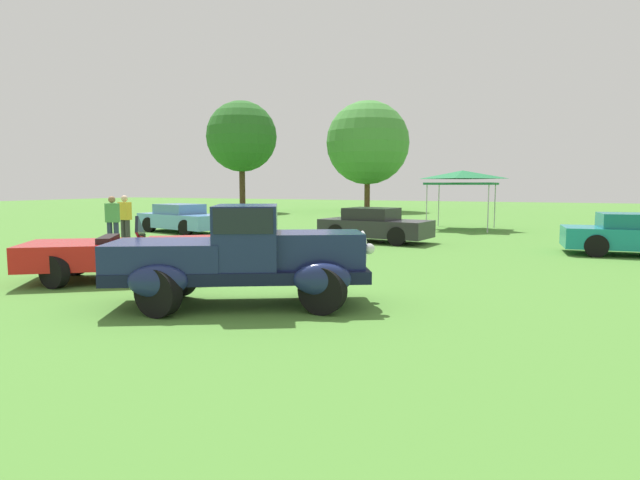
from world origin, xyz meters
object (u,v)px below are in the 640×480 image
at_px(spectator_near_truck, 125,218).
at_px(canopy_tent_left_field, 462,177).
at_px(feature_pickup_truck, 242,255).
at_px(neighbor_convertible, 135,253).
at_px(show_car_charcoal, 374,225).
at_px(show_car_teal, 638,235).
at_px(spectator_between_cars, 113,220).
at_px(show_car_skyblue, 181,218).

distance_m(spectator_near_truck, canopy_tent_left_field, 14.77).
bearing_deg(feature_pickup_truck, neighbor_convertible, 161.72).
bearing_deg(neighbor_convertible, spectator_near_truck, 136.20).
height_order(spectator_near_truck, canopy_tent_left_field, canopy_tent_left_field).
relative_size(neighbor_convertible, spectator_near_truck, 2.65).
height_order(show_car_charcoal, show_car_teal, same).
distance_m(show_car_teal, spectator_between_cars, 15.87).
height_order(show_car_charcoal, spectator_near_truck, spectator_near_truck).
xyz_separation_m(feature_pickup_truck, spectator_near_truck, (-8.58, 6.04, 0.05)).
distance_m(spectator_near_truck, spectator_between_cars, 1.18).
height_order(show_car_charcoal, spectator_between_cars, spectator_between_cars).
height_order(neighbor_convertible, show_car_skyblue, neighbor_convertible).
bearing_deg(neighbor_convertible, show_car_teal, 40.37).
xyz_separation_m(feature_pickup_truck, spectator_between_cars, (-8.06, 4.98, 0.05)).
bearing_deg(spectator_near_truck, neighbor_convertible, -43.80).
distance_m(neighbor_convertible, spectator_near_truck, 7.07).
distance_m(show_car_charcoal, show_car_teal, 8.12).
height_order(show_car_skyblue, canopy_tent_left_field, canopy_tent_left_field).
distance_m(feature_pickup_truck, canopy_tent_left_field, 17.42).
bearing_deg(show_car_skyblue, show_car_teal, -2.04).
bearing_deg(show_car_skyblue, canopy_tent_left_field, 31.79).
relative_size(spectator_between_cars, canopy_tent_left_field, 0.57).
bearing_deg(canopy_tent_left_field, feature_pickup_truck, -92.70).
relative_size(show_car_skyblue, show_car_teal, 1.11).
xyz_separation_m(show_car_charcoal, spectator_between_cars, (-6.92, -5.46, 0.31)).
bearing_deg(spectator_between_cars, canopy_tent_left_field, 54.30).
bearing_deg(show_car_teal, feature_pickup_truck, -124.77).
height_order(spectator_between_cars, canopy_tent_left_field, canopy_tent_left_field).
bearing_deg(show_car_teal, spectator_near_truck, -165.55).
relative_size(feature_pickup_truck, show_car_teal, 1.07).
height_order(neighbor_convertible, spectator_near_truck, spectator_near_truck).
distance_m(show_car_charcoal, canopy_tent_left_field, 7.39).
distance_m(neighbor_convertible, spectator_between_cars, 5.97).
bearing_deg(spectator_near_truck, show_car_teal, 14.45).
distance_m(neighbor_convertible, show_car_charcoal, 9.58).
height_order(show_car_teal, canopy_tent_left_field, canopy_tent_left_field).
bearing_deg(neighbor_convertible, spectator_between_cars, 140.06).
height_order(feature_pickup_truck, show_car_teal, feature_pickup_truck).
bearing_deg(spectator_between_cars, spectator_near_truck, 116.33).
relative_size(spectator_near_truck, canopy_tent_left_field, 0.57).
bearing_deg(feature_pickup_truck, show_car_charcoal, 96.22).
distance_m(feature_pickup_truck, show_car_skyblue, 14.59).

